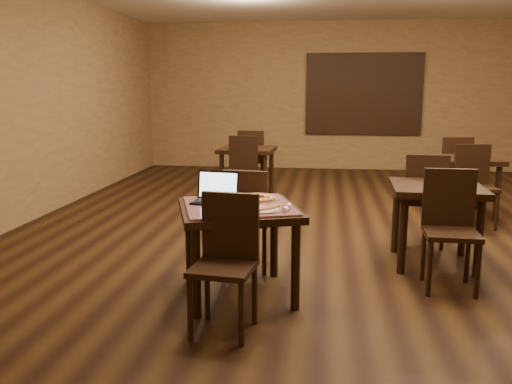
# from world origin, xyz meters

# --- Properties ---
(ground) EXTENTS (10.00, 10.00, 0.00)m
(ground) POSITION_xyz_m (0.00, 0.00, 0.00)
(ground) COLOR black
(ground) RESTS_ON ground
(wall_back) EXTENTS (8.00, 0.02, 3.00)m
(wall_back) POSITION_xyz_m (0.00, 5.00, 1.50)
(wall_back) COLOR #99774D
(wall_back) RESTS_ON ground
(wall_front) EXTENTS (8.00, 0.02, 3.00)m
(wall_front) POSITION_xyz_m (0.00, -5.00, 1.50)
(wall_front) COLOR #99774D
(wall_front) RESTS_ON ground
(wall_left) EXTENTS (0.02, 10.00, 3.00)m
(wall_left) POSITION_xyz_m (-4.00, 0.00, 1.50)
(wall_left) COLOR #99774D
(wall_left) RESTS_ON ground
(mural) EXTENTS (2.34, 0.05, 1.64)m
(mural) POSITION_xyz_m (0.50, 4.96, 1.55)
(mural) COLOR #26588D
(mural) RESTS_ON wall_back
(tiled_table) EXTENTS (1.16, 1.16, 0.76)m
(tiled_table) POSITION_xyz_m (-0.95, -2.20, 0.66)
(tiled_table) COLOR black
(tiled_table) RESTS_ON ground
(chair_main_near) EXTENTS (0.46, 0.46, 0.97)m
(chair_main_near) POSITION_xyz_m (-0.94, -2.82, 0.54)
(chair_main_near) COLOR black
(chair_main_near) RESTS_ON ground
(chair_main_far) EXTENTS (0.47, 0.47, 0.96)m
(chair_main_far) POSITION_xyz_m (-0.96, -1.58, 0.54)
(chair_main_far) COLOR black
(chair_main_far) RESTS_ON ground
(laptop) EXTENTS (0.39, 0.32, 0.24)m
(laptop) POSITION_xyz_m (-1.15, -2.09, 0.83)
(laptop) COLOR black
(laptop) RESTS_ON tiled_table
(plate) EXTENTS (0.25, 0.25, 0.01)m
(plate) POSITION_xyz_m (-0.73, -2.38, 0.77)
(plate) COLOR white
(plate) RESTS_ON tiled_table
(pizza_slice) EXTENTS (0.28, 0.28, 0.02)m
(pizza_slice) POSITION_xyz_m (-0.73, -2.38, 0.79)
(pizza_slice) COLOR beige
(pizza_slice) RESTS_ON plate
(pizza_pan) EXTENTS (0.33, 0.33, 0.01)m
(pizza_pan) POSITION_xyz_m (-0.83, -1.96, 0.77)
(pizza_pan) COLOR silver
(pizza_pan) RESTS_ON tiled_table
(pizza_whole) EXTENTS (0.32, 0.32, 0.02)m
(pizza_whole) POSITION_xyz_m (-0.83, -1.96, 0.78)
(pizza_whole) COLOR beige
(pizza_whole) RESTS_ON pizza_pan
(spatula) EXTENTS (0.14, 0.24, 0.01)m
(spatula) POSITION_xyz_m (-0.81, -1.98, 0.79)
(spatula) COLOR silver
(spatula) RESTS_ON pizza_whole
(napkin_roll) EXTENTS (0.07, 0.19, 0.04)m
(napkin_roll) POSITION_xyz_m (-0.55, -2.34, 0.78)
(napkin_roll) COLOR white
(napkin_roll) RESTS_ON tiled_table
(other_table_a) EXTENTS (0.92, 0.92, 0.77)m
(other_table_a) POSITION_xyz_m (1.58, 1.01, 0.64)
(other_table_a) COLOR black
(other_table_a) RESTS_ON ground
(other_table_a_chair_near) EXTENTS (0.48, 0.48, 1.00)m
(other_table_a_chair_near) POSITION_xyz_m (1.57, 0.43, 0.57)
(other_table_a_chair_near) COLOR black
(other_table_a_chair_near) RESTS_ON ground
(other_table_a_chair_far) EXTENTS (0.48, 0.48, 1.00)m
(other_table_a_chair_far) POSITION_xyz_m (1.59, 1.60, 0.57)
(other_table_a_chair_far) COLOR black
(other_table_a_chair_far) RESTS_ON ground
(other_table_b) EXTENTS (0.87, 0.87, 0.77)m
(other_table_b) POSITION_xyz_m (-1.46, 1.87, 0.64)
(other_table_b) COLOR black
(other_table_b) RESTS_ON ground
(other_table_b_chair_near) EXTENTS (0.46, 0.46, 1.00)m
(other_table_b_chair_near) POSITION_xyz_m (-1.45, 1.29, 0.56)
(other_table_b_chair_near) COLOR black
(other_table_b_chair_near) RESTS_ON ground
(other_table_b_chair_far) EXTENTS (0.46, 0.46, 1.00)m
(other_table_b_chair_far) POSITION_xyz_m (-1.46, 2.45, 0.56)
(other_table_b_chair_far) COLOR black
(other_table_b_chair_far) RESTS_ON ground
(other_table_c) EXTENTS (0.86, 0.86, 0.78)m
(other_table_c) POSITION_xyz_m (0.80, -1.18, 0.65)
(other_table_c) COLOR black
(other_table_c) RESTS_ON ground
(other_table_c_chair_near) EXTENTS (0.45, 0.45, 1.01)m
(other_table_c_chair_near) POSITION_xyz_m (0.81, -1.77, 0.57)
(other_table_c_chair_near) COLOR black
(other_table_c_chair_near) RESTS_ON ground
(other_table_c_chair_far) EXTENTS (0.45, 0.45, 1.01)m
(other_table_c_chair_far) POSITION_xyz_m (0.80, -0.59, 0.57)
(other_table_c_chair_far) COLOR black
(other_table_c_chair_far) RESTS_ON ground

